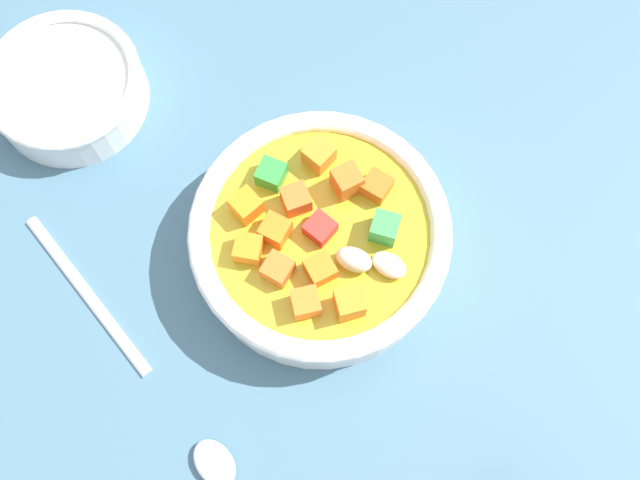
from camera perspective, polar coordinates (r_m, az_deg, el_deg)
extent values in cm
cube|color=#42667A|center=(54.62, 0.00, -1.05)|extent=(140.00, 140.00, 2.00)
cylinder|color=white|center=(51.91, 0.00, -0.13)|extent=(17.43, 17.43, 3.68)
torus|color=white|center=(49.74, 0.00, 0.69)|extent=(17.89, 17.89, 1.50)
cylinder|color=#B19C20|center=(49.97, 0.00, 0.60)|extent=(14.93, 14.93, 0.40)
cube|color=orange|center=(48.24, 0.02, -2.25)|extent=(2.42, 2.42, 1.45)
cube|color=orange|center=(49.74, -1.87, 3.16)|extent=(2.47, 2.47, 1.61)
cube|color=orange|center=(49.76, -5.71, 2.66)|extent=(2.22, 2.22, 1.70)
cube|color=orange|center=(48.36, -3.28, -2.24)|extent=(1.78, 1.78, 1.38)
cube|color=orange|center=(50.04, 1.96, 4.64)|extent=(2.41, 2.41, 2.05)
cube|color=red|center=(49.23, 0.64, 1.08)|extent=(2.04, 2.04, 1.28)
cube|color=green|center=(49.05, 5.01, 0.93)|extent=(2.09, 2.09, 1.89)
ellipsoid|color=beige|center=(48.59, 5.26, -2.09)|extent=(2.52, 1.69, 1.23)
cube|color=orange|center=(47.60, -1.10, -4.85)|extent=(2.47, 2.47, 1.60)
cube|color=orange|center=(47.38, 2.28, -4.87)|extent=(2.48, 2.48, 2.07)
cube|color=green|center=(50.62, -3.78, 5.10)|extent=(1.93, 1.93, 1.46)
cube|color=orange|center=(48.86, -5.54, -0.67)|extent=(2.22, 2.22, 1.46)
cube|color=orange|center=(50.96, -0.08, 6.57)|extent=(2.07, 2.07, 1.68)
cube|color=#DD5D19|center=(50.38, 4.39, 4.17)|extent=(1.84, 1.84, 1.33)
ellipsoid|color=beige|center=(48.37, 2.63, -1.51)|extent=(2.62, 1.86, 1.64)
cube|color=orange|center=(49.10, -3.47, 0.77)|extent=(1.80, 1.80, 1.52)
cylinder|color=silver|center=(54.87, -17.58, -3.95)|extent=(13.98, 6.00, 0.87)
ellipsoid|color=silver|center=(51.16, -8.13, -16.65)|extent=(4.05, 3.43, 1.00)
cylinder|color=white|center=(60.30, -18.79, 10.84)|extent=(11.64, 11.64, 2.96)
torus|color=white|center=(58.90, -19.31, 11.64)|extent=(11.76, 11.76, 0.93)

